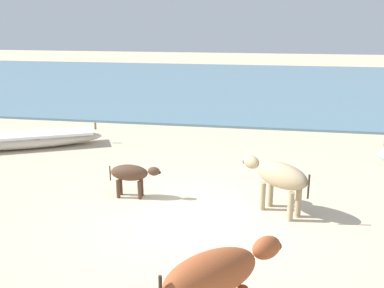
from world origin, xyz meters
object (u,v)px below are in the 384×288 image
object	(u,v)px
fishing_boat_0	(26,140)
cow_adult_dun	(279,177)
calf_near_dark	(131,174)
cow_second_adult_rust	(216,276)

from	to	relation	value
fishing_boat_0	cow_adult_dun	size ratio (longest dim) A/B	3.06
fishing_boat_0	calf_near_dark	xyz separation A→B (m)	(3.92, -2.78, 0.26)
fishing_boat_0	cow_second_adult_rust	distance (m)	8.80
cow_adult_dun	calf_near_dark	distance (m)	2.87
cow_second_adult_rust	fishing_boat_0	bearing A→B (deg)	91.75
cow_adult_dun	cow_second_adult_rust	bearing A→B (deg)	115.49
fishing_boat_0	calf_near_dark	distance (m)	4.81
fishing_boat_0	cow_second_adult_rust	size ratio (longest dim) A/B	2.92
fishing_boat_0	calf_near_dark	world-z (taller)	calf_near_dark
calf_near_dark	cow_second_adult_rust	bearing A→B (deg)	-61.44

